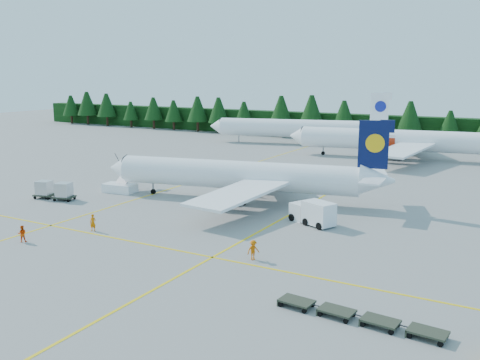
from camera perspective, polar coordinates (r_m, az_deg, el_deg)
The scene contains 15 objects.
ground at distance 54.65m, azimuth -4.93°, elevation -5.35°, with size 320.00×320.00×0.00m, color gray.
taxi_stripe_a at distance 78.35m, azimuth -5.16°, elevation -0.23°, with size 0.25×120.00×0.01m, color yellow.
taxi_stripe_b at distance 69.21m, azimuth 8.63°, elevation -1.86°, with size 0.25×120.00×0.01m, color yellow.
taxi_stripe_cross at distance 50.04m, azimuth -8.83°, elevation -7.02°, with size 80.00×0.25×0.01m, color yellow.
treeline_hedge at distance 129.22m, azimuth 16.07°, elevation 5.28°, with size 220.00×4.00×6.00m, color black.
airliner_navy at distance 66.70m, azimuth -0.89°, elevation 0.52°, with size 35.36×28.80×10.41m.
airliner_red at distance 103.20m, azimuth 15.40°, elevation 4.12°, with size 38.85×31.73×11.35m.
airliner_far_left at distance 120.51m, azimuth 5.25°, elevation 5.57°, with size 39.06×12.66×11.56m.
airstairs at distance 73.39m, azimuth -12.57°, elevation -0.57°, with size 4.59×6.24×3.93m.
service_truck at distance 56.86m, azimuth 7.69°, elevation -3.42°, with size 5.61×3.90×2.55m.
dolly_train at distance 36.07m, azimuth 12.48°, elevation -13.91°, with size 11.05×1.85×0.13m.
uld_pair at distance 71.23m, azimuth -19.22°, elevation -0.96°, with size 5.97×2.87×1.87m.
crew_a at distance 55.91m, azimuth -15.42°, elevation -4.41°, with size 0.64×0.42×1.74m, color orange.
crew_b at distance 54.54m, azimuth -22.22°, elevation -5.32°, with size 0.78×0.61×1.61m, color #F24505.
crew_c at distance 45.81m, azimuth 1.42°, elevation -7.48°, with size 0.72×0.49×1.75m, color #D95C04.
Camera 1 is at (29.69, -43.12, 15.66)m, focal length 40.00 mm.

